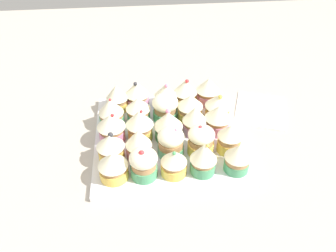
{
  "coord_description": "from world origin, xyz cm",
  "views": [
    {
      "loc": [
        -6.25,
        -61.67,
        54.69
      ],
      "look_at": [
        0.0,
        0.0,
        4.2
      ],
      "focal_mm": 36.8,
      "sensor_mm": 36.0,
      "label": 1
    }
  ],
  "objects_px": {
    "cupcake_22": "(166,96)",
    "cupcake_24": "(208,90)",
    "cupcake_14": "(218,118)",
    "napkin": "(260,109)",
    "cupcake_15": "(111,112)",
    "cupcake_5": "(111,147)",
    "cupcake_4": "(238,157)",
    "cupcake_18": "(190,107)",
    "cupcake_21": "(137,94)",
    "cupcake_8": "(201,140)",
    "cupcake_7": "(173,142)",
    "cupcake_19": "(218,106)",
    "cupcake_6": "(139,144)",
    "cupcake_0": "(113,165)",
    "cupcake_9": "(230,138)",
    "cupcake_12": "(167,125)",
    "cupcake_17": "(163,107)",
    "cupcake_13": "(195,120)",
    "cupcake_23": "(185,92)",
    "baking_tray": "(168,138)",
    "cupcake_16": "(138,109)",
    "cupcake_1": "(144,163)",
    "cupcake_3": "(203,158)",
    "cupcake_2": "(176,162)",
    "cupcake_11": "(140,125)",
    "cupcake_10": "(111,126)",
    "cupcake_20": "(117,97)"
  },
  "relations": [
    {
      "from": "cupcake_22",
      "to": "cupcake_24",
      "type": "relative_size",
      "value": 0.97
    },
    {
      "from": "cupcake_14",
      "to": "napkin",
      "type": "relative_size",
      "value": 0.49
    },
    {
      "from": "cupcake_24",
      "to": "cupcake_15",
      "type": "bearing_deg",
      "value": -165.72
    },
    {
      "from": "cupcake_5",
      "to": "cupcake_15",
      "type": "relative_size",
      "value": 0.94
    },
    {
      "from": "cupcake_24",
      "to": "napkin",
      "type": "distance_m",
      "value": 0.15
    },
    {
      "from": "cupcake_4",
      "to": "cupcake_18",
      "type": "bearing_deg",
      "value": 111.14
    },
    {
      "from": "cupcake_21",
      "to": "cupcake_8",
      "type": "bearing_deg",
      "value": -55.33
    },
    {
      "from": "cupcake_4",
      "to": "cupcake_8",
      "type": "bearing_deg",
      "value": 137.49
    },
    {
      "from": "cupcake_7",
      "to": "cupcake_19",
      "type": "bearing_deg",
      "value": 43.44
    },
    {
      "from": "cupcake_6",
      "to": "cupcake_19",
      "type": "bearing_deg",
      "value": 31.37
    },
    {
      "from": "cupcake_0",
      "to": "cupcake_9",
      "type": "relative_size",
      "value": 0.92
    },
    {
      "from": "cupcake_8",
      "to": "cupcake_15",
      "type": "xyz_separation_m",
      "value": [
        -0.2,
        0.12,
        0.0
      ]
    },
    {
      "from": "cupcake_12",
      "to": "cupcake_17",
      "type": "xyz_separation_m",
      "value": [
        -0.0,
        0.07,
        -0.0
      ]
    },
    {
      "from": "cupcake_4",
      "to": "cupcake_0",
      "type": "bearing_deg",
      "value": 179.1
    },
    {
      "from": "cupcake_13",
      "to": "cupcake_18",
      "type": "relative_size",
      "value": 1.06
    },
    {
      "from": "cupcake_23",
      "to": "cupcake_15",
      "type": "bearing_deg",
      "value": -161.47
    },
    {
      "from": "baking_tray",
      "to": "cupcake_16",
      "type": "relative_size",
      "value": 5.11
    },
    {
      "from": "cupcake_1",
      "to": "cupcake_17",
      "type": "bearing_deg",
      "value": 73.13
    },
    {
      "from": "cupcake_6",
      "to": "cupcake_17",
      "type": "bearing_deg",
      "value": 63.86
    },
    {
      "from": "cupcake_0",
      "to": "cupcake_6",
      "type": "xyz_separation_m",
      "value": [
        0.05,
        0.05,
        0.01
      ]
    },
    {
      "from": "cupcake_14",
      "to": "cupcake_6",
      "type": "bearing_deg",
      "value": -159.46
    },
    {
      "from": "cupcake_19",
      "to": "cupcake_4",
      "type": "bearing_deg",
      "value": -89.31
    },
    {
      "from": "cupcake_18",
      "to": "cupcake_22",
      "type": "distance_m",
      "value": 0.08
    },
    {
      "from": "cupcake_3",
      "to": "cupcake_9",
      "type": "xyz_separation_m",
      "value": [
        0.07,
        0.06,
        -0.0
      ]
    },
    {
      "from": "cupcake_18",
      "to": "cupcake_19",
      "type": "xyz_separation_m",
      "value": [
        0.07,
        -0.0,
        0.0
      ]
    },
    {
      "from": "cupcake_0",
      "to": "cupcake_17",
      "type": "bearing_deg",
      "value": 57.48
    },
    {
      "from": "cupcake_2",
      "to": "cupcake_14",
      "type": "xyz_separation_m",
      "value": [
        0.11,
        0.13,
        0.01
      ]
    },
    {
      "from": "cupcake_9",
      "to": "cupcake_11",
      "type": "bearing_deg",
      "value": 163.53
    },
    {
      "from": "cupcake_14",
      "to": "cupcake_16",
      "type": "xyz_separation_m",
      "value": [
        -0.19,
        0.06,
        -0.0
      ]
    },
    {
      "from": "cupcake_5",
      "to": "cupcake_22",
      "type": "distance_m",
      "value": 0.23
    },
    {
      "from": "cupcake_7",
      "to": "cupcake_17",
      "type": "height_order",
      "value": "cupcake_7"
    },
    {
      "from": "baking_tray",
      "to": "cupcake_12",
      "type": "relative_size",
      "value": 4.39
    },
    {
      "from": "cupcake_5",
      "to": "cupcake_1",
      "type": "bearing_deg",
      "value": -39.51
    },
    {
      "from": "cupcake_3",
      "to": "cupcake_16",
      "type": "relative_size",
      "value": 1.16
    },
    {
      "from": "cupcake_9",
      "to": "cupcake_14",
      "type": "bearing_deg",
      "value": 99.45
    },
    {
      "from": "cupcake_19",
      "to": "cupcake_12",
      "type": "bearing_deg",
      "value": -154.17
    },
    {
      "from": "cupcake_15",
      "to": "cupcake_14",
      "type": "bearing_deg",
      "value": -12.34
    },
    {
      "from": "cupcake_1",
      "to": "cupcake_3",
      "type": "bearing_deg",
      "value": -0.43
    },
    {
      "from": "cupcake_5",
      "to": "cupcake_16",
      "type": "xyz_separation_m",
      "value": [
        0.06,
        0.13,
        0.0
      ]
    },
    {
      "from": "cupcake_1",
      "to": "cupcake_10",
      "type": "distance_m",
      "value": 0.14
    },
    {
      "from": "cupcake_12",
      "to": "napkin",
      "type": "height_order",
      "value": "cupcake_12"
    },
    {
      "from": "baking_tray",
      "to": "cupcake_1",
      "type": "relative_size",
      "value": 4.78
    },
    {
      "from": "napkin",
      "to": "cupcake_4",
      "type": "bearing_deg",
      "value": -120.02
    },
    {
      "from": "cupcake_7",
      "to": "cupcake_3",
      "type": "bearing_deg",
      "value": -46.74
    },
    {
      "from": "cupcake_19",
      "to": "cupcake_21",
      "type": "distance_m",
      "value": 0.21
    },
    {
      "from": "cupcake_12",
      "to": "cupcake_20",
      "type": "xyz_separation_m",
      "value": [
        -0.12,
        0.13,
        -0.0
      ]
    },
    {
      "from": "baking_tray",
      "to": "cupcake_19",
      "type": "relative_size",
      "value": 4.7
    },
    {
      "from": "cupcake_7",
      "to": "cupcake_12",
      "type": "relative_size",
      "value": 0.91
    },
    {
      "from": "cupcake_20",
      "to": "cupcake_21",
      "type": "height_order",
      "value": "cupcake_21"
    },
    {
      "from": "cupcake_13",
      "to": "cupcake_23",
      "type": "bearing_deg",
      "value": 92.76
    }
  ]
}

